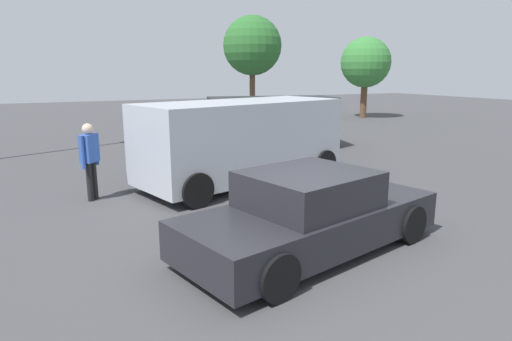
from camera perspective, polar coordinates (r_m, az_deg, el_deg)
The scene contains 7 objects.
ground_plane at distance 6.96m, azimuth 5.51°, elevation -11.01°, with size 80.00×80.00×0.00m, color #424244.
sedan_foreground at distance 6.99m, azimuth 7.13°, elevation -5.71°, with size 4.70×2.75×1.30m.
van_white at distance 11.05m, azimuth -1.85°, elevation 4.06°, with size 5.61×3.37×2.08m.
suv_dark at distance 16.56m, azimuth 2.03°, elevation 6.59°, with size 4.98×3.08×1.87m.
pedestrian at distance 10.25m, azimuth -20.79°, elevation 1.91°, with size 0.44×0.46×1.71m.
tree_back_left at distance 31.66m, azimuth -0.49°, elevation 15.88°, with size 4.08×4.08×6.61m.
tree_back_center at distance 28.19m, azimuth 14.05°, elevation 13.42°, with size 3.02×3.02×4.86m.
Camera 1 is at (-3.39, -5.40, 2.79)m, focal length 30.80 mm.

